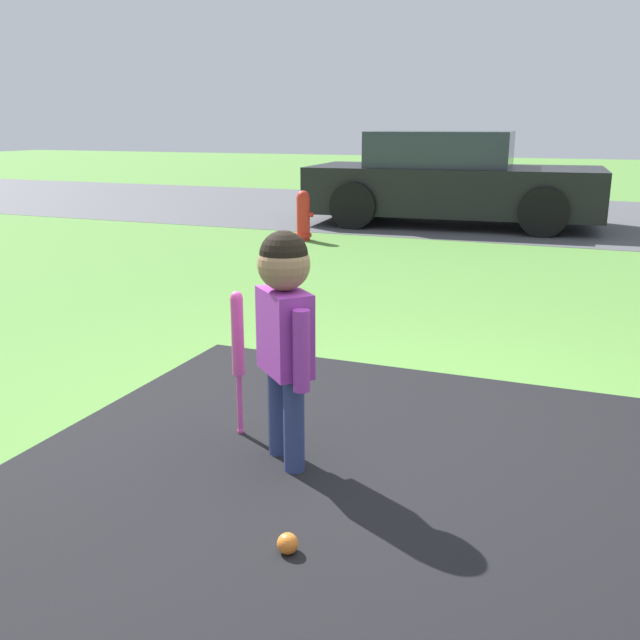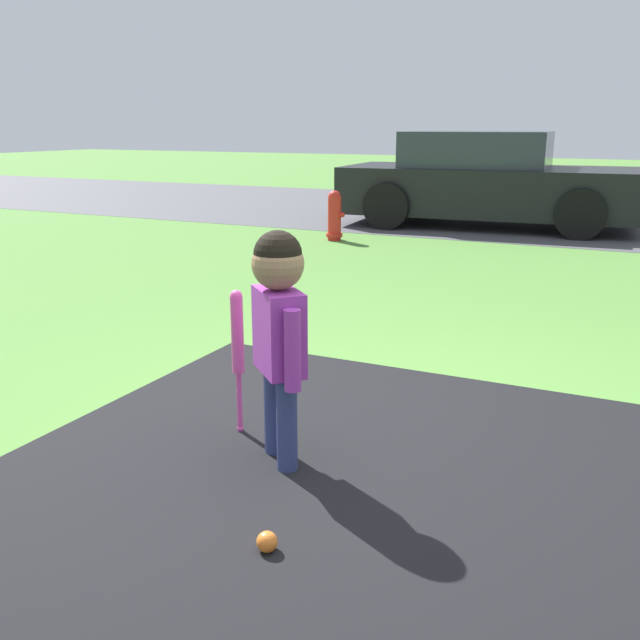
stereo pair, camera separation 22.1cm
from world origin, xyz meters
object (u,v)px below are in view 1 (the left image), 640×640
(baseball_bat, at_px, (238,343))
(fire_hydrant, at_px, (303,216))
(child, at_px, (285,316))
(sports_ball, at_px, (288,543))
(parked_car, at_px, (451,181))

(baseball_bat, height_order, fire_hydrant, baseball_bat)
(child, distance_m, fire_hydrant, 6.24)
(child, bearing_deg, baseball_bat, -166.53)
(child, xyz_separation_m, baseball_bat, (-0.33, 0.19, -0.21))
(child, distance_m, sports_ball, 0.94)
(fire_hydrant, bearing_deg, child, -67.57)
(parked_car, bearing_deg, sports_ball, -86.19)
(sports_ball, relative_size, parked_car, 0.02)
(parked_car, bearing_deg, baseball_bat, -89.84)
(sports_ball, distance_m, parked_car, 8.71)
(parked_car, bearing_deg, child, -87.61)
(fire_hydrant, relative_size, parked_car, 0.15)
(baseball_bat, xyz_separation_m, fire_hydrant, (-2.05, 5.57, -0.15))
(fire_hydrant, bearing_deg, sports_ball, -67.33)
(fire_hydrant, distance_m, parked_car, 2.64)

